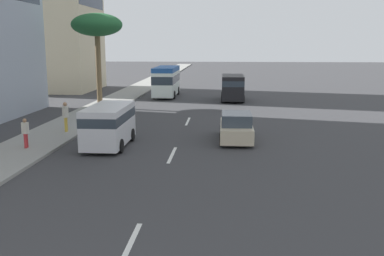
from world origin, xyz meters
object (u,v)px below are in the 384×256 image
(van_lead, at_px, (109,123))
(palm_tree, at_px, (97,26))
(car_third, at_px, (236,127))
(pedestrian_near_lamp, at_px, (25,132))
(van_second, at_px, (233,86))
(pedestrian_by_tree, at_px, (66,115))
(minibus_fourth, at_px, (166,80))

(van_lead, distance_m, palm_tree, 16.01)
(van_lead, bearing_deg, car_third, 105.70)
(pedestrian_near_lamp, bearing_deg, van_second, 77.96)
(van_lead, bearing_deg, palm_tree, -162.23)
(pedestrian_by_tree, bearing_deg, minibus_fourth, 11.98)
(palm_tree, bearing_deg, car_third, -137.14)
(van_second, bearing_deg, pedestrian_near_lamp, 152.36)
(minibus_fourth, xyz_separation_m, palm_tree, (-8.54, 4.71, 5.21))
(van_lead, height_order, van_second, van_second)
(van_lead, xyz_separation_m, minibus_fourth, (22.80, -0.14, 0.43))
(minibus_fourth, bearing_deg, van_lead, -0.34)
(van_second, xyz_separation_m, pedestrian_near_lamp, (-21.17, 11.09, -0.42))
(van_lead, xyz_separation_m, car_third, (1.93, -6.87, -0.50))
(palm_tree, bearing_deg, minibus_fourth, -28.88)
(car_third, relative_size, pedestrian_by_tree, 2.42)
(van_second, xyz_separation_m, palm_tree, (-5.67, 11.58, 5.50))
(van_lead, height_order, pedestrian_by_tree, van_lead)
(van_lead, relative_size, pedestrian_by_tree, 2.54)
(van_second, distance_m, minibus_fourth, 7.45)
(car_third, bearing_deg, pedestrian_near_lamp, 106.14)
(car_third, bearing_deg, palm_tree, 42.86)
(van_lead, xyz_separation_m, pedestrian_near_lamp, (-1.24, 4.08, -0.28))
(van_lead, xyz_separation_m, van_second, (19.93, -7.00, 0.14))
(van_second, distance_m, pedestrian_by_tree, 19.90)
(van_lead, height_order, pedestrian_near_lamp, van_lead)
(van_second, height_order, minibus_fourth, minibus_fourth)
(van_second, xyz_separation_m, car_third, (-18.00, 0.13, -0.64))
(car_third, height_order, minibus_fourth, minibus_fourth)
(van_second, relative_size, minibus_fourth, 0.72)
(pedestrian_near_lamp, bearing_deg, minibus_fourth, 95.65)
(van_second, height_order, pedestrian_near_lamp, van_second)
(palm_tree, bearing_deg, van_lead, -162.23)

